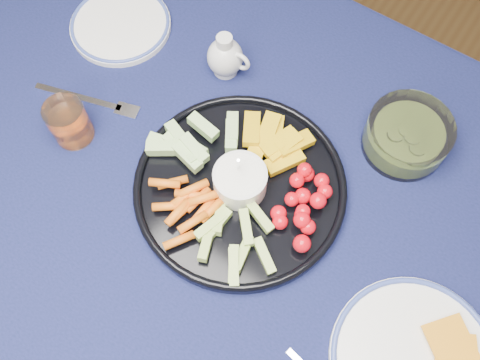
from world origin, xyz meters
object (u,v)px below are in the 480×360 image
Objects in this scene: pickle_bowl at (407,137)px; juice_tumbler at (70,124)px; dining_table at (176,226)px; creamer_pitcher at (226,57)px; side_plate_extra at (120,25)px; crudite_platter at (239,185)px.

juice_tumbler is (-0.46, -0.29, 0.00)m from pickle_bowl.
dining_table is 19.21× the size of creamer_pitcher.
juice_tumbler is 0.24m from side_plate_extra.
creamer_pitcher reaches higher than side_plate_extra.
pickle_bowl is 0.55m from side_plate_extra.
creamer_pitcher reaches higher than juice_tumbler.
creamer_pitcher is at bearing 7.51° from side_plate_extra.
crudite_platter is 0.29m from juice_tumbler.
dining_table is 4.99× the size of crudite_platter.
side_plate_extra is (-0.29, 0.24, 0.10)m from dining_table.
juice_tumbler is at bearing -118.56° from creamer_pitcher.
pickle_bowl is 0.54m from juice_tumbler.
side_plate_extra is at bearing -172.49° from creamer_pitcher.
crudite_platter reaches higher than pickle_bowl.
crudite_platter is at bearing 13.57° from juice_tumbler.
juice_tumbler is (-0.21, 0.02, 0.12)m from dining_table.
pickle_bowl is 1.77× the size of juice_tumbler.
creamer_pitcher is at bearing 129.60° from crudite_platter.
crudite_platter reaches higher than side_plate_extra.
crudite_platter is at bearing -50.40° from creamer_pitcher.
side_plate_extra is at bearing 141.06° from dining_table.
pickle_bowl is at bearing 31.71° from juice_tumbler.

